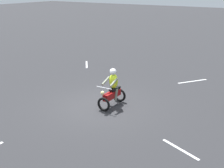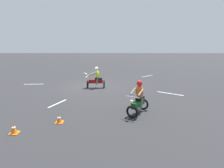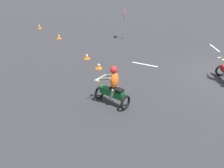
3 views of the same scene
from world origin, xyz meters
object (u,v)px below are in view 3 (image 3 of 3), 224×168
motorcycle_rider_background (113,88)px  traffic_cone_mid_center (87,56)px  traffic_cone_near_right (99,66)px  traffic_cone_near_left (59,37)px  stop_sign (125,18)px  traffic_cone_mid_left (39,26)px

motorcycle_rider_background → traffic_cone_mid_center: 5.48m
traffic_cone_near_right → traffic_cone_near_left: bearing=35.2°
motorcycle_rider_background → traffic_cone_near_right: 3.80m
motorcycle_rider_background → stop_sign: 9.93m
traffic_cone_mid_center → motorcycle_rider_background: bearing=-157.9°
motorcycle_rider_background → traffic_cone_mid_left: (12.74, 8.15, -0.50)m
stop_sign → traffic_cone_mid_center: 5.47m
stop_sign → traffic_cone_mid_left: stop_sign is taller
stop_sign → traffic_cone_near_left: 5.45m
stop_sign → traffic_cone_near_right: size_ratio=6.87×
stop_sign → traffic_cone_near_left: stop_sign is taller
traffic_cone_mid_center → traffic_cone_mid_left: bearing=38.4°
traffic_cone_mid_center → traffic_cone_mid_left: (7.69, 6.09, 0.06)m
stop_sign → traffic_cone_mid_left: 8.78m
traffic_cone_mid_left → traffic_cone_near_right: bearing=-142.4°
traffic_cone_near_left → traffic_cone_mid_left: traffic_cone_mid_left is taller
traffic_cone_mid_left → motorcycle_rider_background: bearing=-147.4°
traffic_cone_near_right → traffic_cone_mid_left: size_ratio=0.71×
stop_sign → traffic_cone_near_left: size_ratio=5.98×
traffic_cone_near_left → traffic_cone_mid_left: size_ratio=0.81×
traffic_cone_near_left → traffic_cone_mid_center: 5.37m
stop_sign → traffic_cone_mid_left: (2.85, 8.19, -1.41)m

